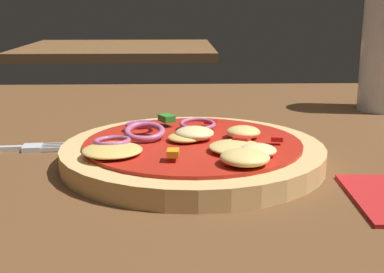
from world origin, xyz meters
The scene contains 3 objects.
dining_table centered at (0.00, 0.00, 0.01)m, with size 1.44×0.96×0.03m.
pizza centered at (0.02, 0.01, 0.04)m, with size 0.23×0.23×0.03m.
background_table centered at (-0.18, 1.30, 0.01)m, with size 0.61×0.54×0.03m.
Camera 1 is at (0.01, -0.44, 0.17)m, focal length 49.54 mm.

